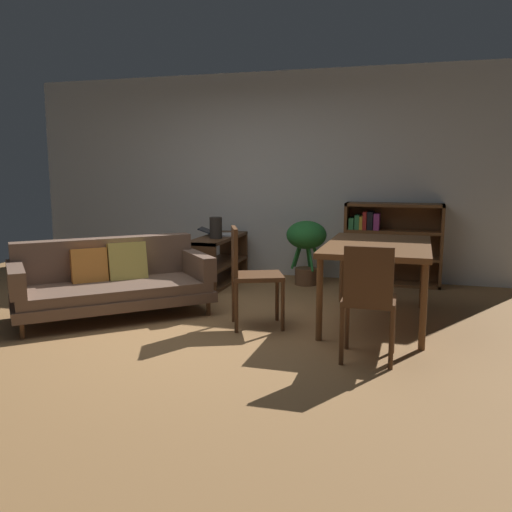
{
  "coord_description": "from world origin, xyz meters",
  "views": [
    {
      "loc": [
        2.05,
        -4.43,
        1.47
      ],
      "look_at": [
        0.61,
        0.33,
        0.64
      ],
      "focal_mm": 37.95,
      "sensor_mm": 36.0,
      "label": 1
    }
  ],
  "objects_px": {
    "fabric_couch": "(111,280)",
    "dining_chair_near": "(249,271)",
    "potted_floor_plant": "(306,242)",
    "dining_chair_far": "(369,296)",
    "dining_table": "(378,251)",
    "bookshelf": "(386,244)",
    "media_console": "(218,260)",
    "open_laptop": "(218,233)",
    "desk_speaker": "(216,228)"
  },
  "relations": [
    {
      "from": "desk_speaker",
      "to": "dining_chair_far",
      "type": "bearing_deg",
      "value": -46.21
    },
    {
      "from": "media_console",
      "to": "potted_floor_plant",
      "type": "distance_m",
      "value": 1.14
    },
    {
      "from": "media_console",
      "to": "dining_chair_near",
      "type": "relative_size",
      "value": 1.31
    },
    {
      "from": "open_laptop",
      "to": "bookshelf",
      "type": "bearing_deg",
      "value": 13.2
    },
    {
      "from": "media_console",
      "to": "desk_speaker",
      "type": "xyz_separation_m",
      "value": [
        0.05,
        -0.2,
        0.44
      ]
    },
    {
      "from": "media_console",
      "to": "open_laptop",
      "type": "height_order",
      "value": "open_laptop"
    },
    {
      "from": "desk_speaker",
      "to": "open_laptop",
      "type": "bearing_deg",
      "value": 106.15
    },
    {
      "from": "fabric_couch",
      "to": "desk_speaker",
      "type": "relative_size",
      "value": 7.51
    },
    {
      "from": "fabric_couch",
      "to": "dining_table",
      "type": "distance_m",
      "value": 2.62
    },
    {
      "from": "open_laptop",
      "to": "dining_chair_far",
      "type": "relative_size",
      "value": 0.54
    },
    {
      "from": "dining_table",
      "to": "bookshelf",
      "type": "bearing_deg",
      "value": 91.07
    },
    {
      "from": "dining_chair_far",
      "to": "bookshelf",
      "type": "bearing_deg",
      "value": 91.07
    },
    {
      "from": "media_console",
      "to": "potted_floor_plant",
      "type": "bearing_deg",
      "value": 12.29
    },
    {
      "from": "potted_floor_plant",
      "to": "bookshelf",
      "type": "relative_size",
      "value": 0.68
    },
    {
      "from": "dining_table",
      "to": "dining_chair_near",
      "type": "xyz_separation_m",
      "value": [
        -1.11,
        -0.48,
        -0.17
      ]
    },
    {
      "from": "desk_speaker",
      "to": "potted_floor_plant",
      "type": "height_order",
      "value": "desk_speaker"
    },
    {
      "from": "potted_floor_plant",
      "to": "dining_table",
      "type": "height_order",
      "value": "potted_floor_plant"
    },
    {
      "from": "open_laptop",
      "to": "dining_chair_near",
      "type": "xyz_separation_m",
      "value": [
        0.99,
        -1.81,
        -0.1
      ]
    },
    {
      "from": "potted_floor_plant",
      "to": "open_laptop",
      "type": "bearing_deg",
      "value": -174.03
    },
    {
      "from": "desk_speaker",
      "to": "dining_chair_near",
      "type": "xyz_separation_m",
      "value": [
        0.9,
        -1.5,
        -0.21
      ]
    },
    {
      "from": "fabric_couch",
      "to": "bookshelf",
      "type": "height_order",
      "value": "bookshelf"
    },
    {
      "from": "fabric_couch",
      "to": "dining_chair_far",
      "type": "bearing_deg",
      "value": -13.58
    },
    {
      "from": "open_laptop",
      "to": "dining_chair_far",
      "type": "bearing_deg",
      "value": -48.9
    },
    {
      "from": "fabric_couch",
      "to": "dining_chair_near",
      "type": "distance_m",
      "value": 1.46
    },
    {
      "from": "dining_table",
      "to": "desk_speaker",
      "type": "bearing_deg",
      "value": 153.05
    },
    {
      "from": "desk_speaker",
      "to": "dining_table",
      "type": "height_order",
      "value": "desk_speaker"
    },
    {
      "from": "dining_table",
      "to": "dining_chair_far",
      "type": "distance_m",
      "value": 1.11
    },
    {
      "from": "fabric_couch",
      "to": "dining_chair_near",
      "type": "bearing_deg",
      "value": -0.09
    },
    {
      "from": "media_console",
      "to": "open_laptop",
      "type": "xyz_separation_m",
      "value": [
        -0.04,
        0.12,
        0.33
      ]
    },
    {
      "from": "potted_floor_plant",
      "to": "dining_chair_near",
      "type": "xyz_separation_m",
      "value": [
        -0.14,
        -1.93,
        -0.02
      ]
    },
    {
      "from": "media_console",
      "to": "bookshelf",
      "type": "relative_size",
      "value": 1.03
    },
    {
      "from": "dining_chair_far",
      "to": "dining_chair_near",
      "type": "bearing_deg",
      "value": 151.29
    },
    {
      "from": "dining_table",
      "to": "dining_chair_near",
      "type": "height_order",
      "value": "dining_chair_near"
    },
    {
      "from": "open_laptop",
      "to": "desk_speaker",
      "type": "xyz_separation_m",
      "value": [
        0.09,
        -0.31,
        0.11
      ]
    },
    {
      "from": "fabric_couch",
      "to": "dining_table",
      "type": "relative_size",
      "value": 1.32
    },
    {
      "from": "dining_chair_far",
      "to": "bookshelf",
      "type": "distance_m",
      "value": 2.92
    },
    {
      "from": "potted_floor_plant",
      "to": "dining_chair_far",
      "type": "height_order",
      "value": "dining_chair_far"
    },
    {
      "from": "open_laptop",
      "to": "dining_table",
      "type": "height_order",
      "value": "dining_table"
    },
    {
      "from": "desk_speaker",
      "to": "dining_chair_near",
      "type": "bearing_deg",
      "value": -59.04
    },
    {
      "from": "media_console",
      "to": "open_laptop",
      "type": "relative_size",
      "value": 2.52
    },
    {
      "from": "desk_speaker",
      "to": "media_console",
      "type": "bearing_deg",
      "value": 103.53
    },
    {
      "from": "bookshelf",
      "to": "media_console",
      "type": "bearing_deg",
      "value": -163.41
    },
    {
      "from": "dining_table",
      "to": "fabric_couch",
      "type": "bearing_deg",
      "value": -169.5
    },
    {
      "from": "media_console",
      "to": "fabric_couch",
      "type": "bearing_deg",
      "value": -106.41
    },
    {
      "from": "fabric_couch",
      "to": "open_laptop",
      "type": "height_order",
      "value": "fabric_couch"
    },
    {
      "from": "dining_chair_far",
      "to": "media_console",
      "type": "bearing_deg",
      "value": 131.92
    },
    {
      "from": "media_console",
      "to": "dining_table",
      "type": "xyz_separation_m",
      "value": [
        2.06,
        -1.22,
        0.4
      ]
    },
    {
      "from": "dining_chair_near",
      "to": "desk_speaker",
      "type": "bearing_deg",
      "value": 120.96
    },
    {
      "from": "media_console",
      "to": "dining_chair_far",
      "type": "xyz_separation_m",
      "value": [
        2.08,
        -2.32,
        0.22
      ]
    },
    {
      "from": "dining_table",
      "to": "bookshelf",
      "type": "height_order",
      "value": "bookshelf"
    }
  ]
}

